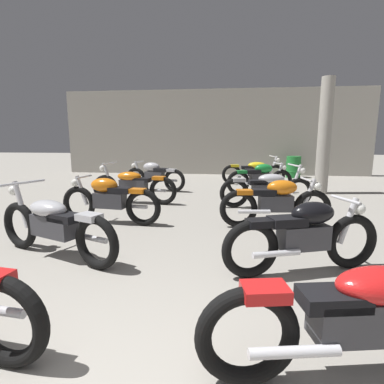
{
  "coord_description": "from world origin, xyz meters",
  "views": [
    {
      "loc": [
        0.69,
        -0.95,
        1.56
      ],
      "look_at": [
        0.0,
        4.7,
        0.55
      ],
      "focal_mm": 28.47,
      "sensor_mm": 36.0,
      "label": 1
    }
  ],
  "objects_px": {
    "motorcycle_left_row_1": "(54,224)",
    "oil_drum": "(293,167)",
    "motorcycle_right_row_3": "(267,188)",
    "motorcycle_right_row_4": "(260,178)",
    "motorcycle_left_row_3": "(133,185)",
    "motorcycle_right_row_2": "(276,202)",
    "motorcycle_right_row_1": "(304,235)",
    "support_pillar": "(324,137)",
    "motorcycle_right_row_0": "(366,315)",
    "motorcycle_right_row_5": "(254,171)",
    "motorcycle_left_row_4": "(154,175)",
    "motorcycle_left_row_2": "(109,199)"
  },
  "relations": [
    {
      "from": "motorcycle_left_row_1",
      "to": "oil_drum",
      "type": "bearing_deg",
      "value": 61.8
    },
    {
      "from": "motorcycle_right_row_3",
      "to": "motorcycle_right_row_4",
      "type": "xyz_separation_m",
      "value": [
        0.01,
        1.73,
        0.01
      ]
    },
    {
      "from": "motorcycle_left_row_3",
      "to": "motorcycle_right_row_2",
      "type": "relative_size",
      "value": 1.1
    },
    {
      "from": "motorcycle_right_row_1",
      "to": "motorcycle_right_row_3",
      "type": "height_order",
      "value": "motorcycle_right_row_3"
    },
    {
      "from": "support_pillar",
      "to": "motorcycle_left_row_1",
      "type": "distance_m",
      "value": 7.38
    },
    {
      "from": "support_pillar",
      "to": "motorcycle_right_row_4",
      "type": "height_order",
      "value": "support_pillar"
    },
    {
      "from": "motorcycle_right_row_2",
      "to": "motorcycle_right_row_4",
      "type": "height_order",
      "value": "same"
    },
    {
      "from": "motorcycle_left_row_3",
      "to": "motorcycle_right_row_0",
      "type": "height_order",
      "value": "same"
    },
    {
      "from": "motorcycle_right_row_5",
      "to": "motorcycle_left_row_4",
      "type": "bearing_deg",
      "value": -151.65
    },
    {
      "from": "motorcycle_left_row_4",
      "to": "support_pillar",
      "type": "bearing_deg",
      "value": 1.61
    },
    {
      "from": "support_pillar",
      "to": "motorcycle_left_row_4",
      "type": "xyz_separation_m",
      "value": [
        -4.84,
        -0.14,
        -1.14
      ]
    },
    {
      "from": "motorcycle_left_row_1",
      "to": "motorcycle_right_row_1",
      "type": "distance_m",
      "value": 3.14
    },
    {
      "from": "motorcycle_right_row_4",
      "to": "oil_drum",
      "type": "xyz_separation_m",
      "value": [
        1.67,
        3.85,
        -0.03
      ]
    },
    {
      "from": "motorcycle_right_row_2",
      "to": "oil_drum",
      "type": "height_order",
      "value": "motorcycle_right_row_2"
    },
    {
      "from": "motorcycle_right_row_2",
      "to": "motorcycle_right_row_5",
      "type": "height_order",
      "value": "motorcycle_right_row_5"
    },
    {
      "from": "motorcycle_left_row_1",
      "to": "motorcycle_left_row_3",
      "type": "relative_size",
      "value": 0.95
    },
    {
      "from": "support_pillar",
      "to": "motorcycle_left_row_3",
      "type": "height_order",
      "value": "support_pillar"
    },
    {
      "from": "motorcycle_left_row_1",
      "to": "motorcycle_left_row_2",
      "type": "relative_size",
      "value": 1.04
    },
    {
      "from": "motorcycle_right_row_1",
      "to": "motorcycle_right_row_5",
      "type": "xyz_separation_m",
      "value": [
        -0.03,
        7.01,
        -0.01
      ]
    },
    {
      "from": "oil_drum",
      "to": "motorcycle_left_row_3",
      "type": "bearing_deg",
      "value": -131.23
    },
    {
      "from": "support_pillar",
      "to": "motorcycle_left_row_2",
      "type": "bearing_deg",
      "value": -142.02
    },
    {
      "from": "motorcycle_left_row_3",
      "to": "motorcycle_right_row_4",
      "type": "bearing_deg",
      "value": 27.94
    },
    {
      "from": "motorcycle_right_row_3",
      "to": "motorcycle_left_row_1",
      "type": "bearing_deg",
      "value": -132.65
    },
    {
      "from": "motorcycle_right_row_1",
      "to": "motorcycle_right_row_3",
      "type": "distance_m",
      "value": 3.49
    },
    {
      "from": "motorcycle_right_row_0",
      "to": "motorcycle_right_row_4",
      "type": "relative_size",
      "value": 1.13
    },
    {
      "from": "motorcycle_left_row_1",
      "to": "motorcycle_right_row_2",
      "type": "distance_m",
      "value": 3.56
    },
    {
      "from": "motorcycle_right_row_1",
      "to": "motorcycle_left_row_3",
      "type": "bearing_deg",
      "value": 131.94
    },
    {
      "from": "motorcycle_right_row_2",
      "to": "motorcycle_right_row_3",
      "type": "bearing_deg",
      "value": 88.5
    },
    {
      "from": "motorcycle_right_row_3",
      "to": "motorcycle_right_row_5",
      "type": "height_order",
      "value": "same"
    },
    {
      "from": "motorcycle_left_row_1",
      "to": "motorcycle_left_row_3",
      "type": "xyz_separation_m",
      "value": [
        -0.04,
        3.45,
        0.0
      ]
    },
    {
      "from": "motorcycle_right_row_0",
      "to": "motorcycle_right_row_3",
      "type": "xyz_separation_m",
      "value": [
        -0.01,
        5.1,
        0.0
      ]
    },
    {
      "from": "motorcycle_left_row_1",
      "to": "motorcycle_left_row_2",
      "type": "distance_m",
      "value": 1.67
    },
    {
      "from": "motorcycle_left_row_2",
      "to": "motorcycle_left_row_3",
      "type": "height_order",
      "value": "motorcycle_left_row_3"
    },
    {
      "from": "motorcycle_right_row_0",
      "to": "motorcycle_right_row_4",
      "type": "bearing_deg",
      "value": 89.96
    },
    {
      "from": "motorcycle_left_row_1",
      "to": "motorcycle_right_row_2",
      "type": "xyz_separation_m",
      "value": [
        3.09,
        1.77,
        0.01
      ]
    },
    {
      "from": "motorcycle_right_row_0",
      "to": "motorcycle_right_row_5",
      "type": "relative_size",
      "value": 0.99
    },
    {
      "from": "motorcycle_left_row_4",
      "to": "motorcycle_right_row_2",
      "type": "relative_size",
      "value": 0.98
    },
    {
      "from": "motorcycle_right_row_1",
      "to": "motorcycle_right_row_3",
      "type": "xyz_separation_m",
      "value": [
        -0.0,
        3.49,
        -0.01
      ]
    },
    {
      "from": "motorcycle_right_row_0",
      "to": "motorcycle_right_row_3",
      "type": "bearing_deg",
      "value": 90.08
    },
    {
      "from": "motorcycle_right_row_2",
      "to": "oil_drum",
      "type": "distance_m",
      "value": 7.42
    },
    {
      "from": "support_pillar",
      "to": "motorcycle_right_row_2",
      "type": "relative_size",
      "value": 1.63
    },
    {
      "from": "motorcycle_left_row_3",
      "to": "motorcycle_left_row_2",
      "type": "bearing_deg",
      "value": -86.01
    },
    {
      "from": "motorcycle_left_row_4",
      "to": "motorcycle_right_row_2",
      "type": "distance_m",
      "value": 4.65
    },
    {
      "from": "motorcycle_right_row_3",
      "to": "motorcycle_right_row_5",
      "type": "relative_size",
      "value": 0.99
    },
    {
      "from": "motorcycle_right_row_0",
      "to": "motorcycle_right_row_1",
      "type": "height_order",
      "value": "motorcycle_right_row_0"
    },
    {
      "from": "motorcycle_left_row_2",
      "to": "motorcycle_right_row_3",
      "type": "relative_size",
      "value": 0.92
    },
    {
      "from": "motorcycle_left_row_3",
      "to": "motorcycle_left_row_4",
      "type": "distance_m",
      "value": 1.83
    },
    {
      "from": "motorcycle_left_row_3",
      "to": "motorcycle_left_row_4",
      "type": "bearing_deg",
      "value": 87.65
    },
    {
      "from": "motorcycle_right_row_1",
      "to": "motorcycle_right_row_0",
      "type": "bearing_deg",
      "value": -89.82
    },
    {
      "from": "motorcycle_left_row_1",
      "to": "motorcycle_right_row_4",
      "type": "relative_size",
      "value": 1.08
    }
  ]
}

